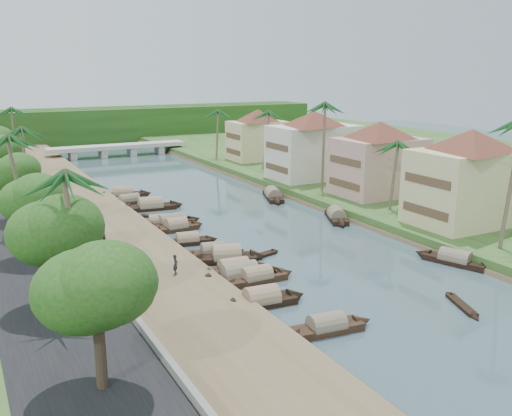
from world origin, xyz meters
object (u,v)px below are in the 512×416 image
building_near (469,176)px  person_near (176,264)px  bridge (117,148)px  sampan_0 (326,327)px  sampan_1 (262,300)px

building_near → person_near: size_ratio=8.70×
bridge → sampan_0: bearing=-95.5°
sampan_0 → building_near: bearing=30.7°
sampan_1 → person_near: 8.70m
bridge → sampan_1: 81.46m
sampan_1 → sampan_0: bearing=-69.7°
sampan_0 → bridge: bearing=89.8°
bridge → building_near: building_near is taller
building_near → sampan_1: bearing=-166.8°
sampan_0 → sampan_1: 6.38m
building_near → person_near: 33.51m
person_near → sampan_1: bearing=-125.0°
building_near → sampan_1: building_near is taller
building_near → sampan_1: (-29.04, -6.83, -5.97)m
sampan_1 → person_near: bearing=123.3°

